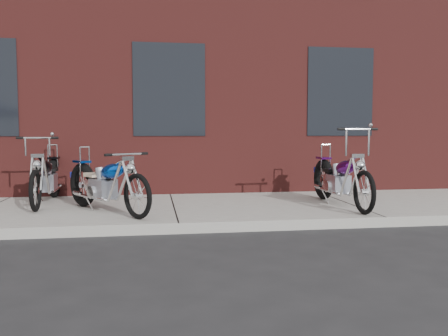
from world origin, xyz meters
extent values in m
plane|color=#2B2B2C|center=(0.00, 0.00, 0.00)|extent=(120.00, 120.00, 0.00)
cube|color=gray|center=(0.00, 1.50, 0.07)|extent=(22.00, 3.00, 0.15)
cube|color=#5B1F1D|center=(0.00, 8.00, 4.00)|extent=(22.00, 10.00, 8.00)
torus|color=black|center=(2.75, 1.72, 0.52)|extent=(0.16, 0.74, 0.74)
torus|color=black|center=(2.78, 0.11, 0.48)|extent=(0.09, 0.67, 0.67)
cube|color=#9EA5B4|center=(2.76, 1.06, 0.51)|extent=(0.30, 0.42, 0.31)
ellipsoid|color=#4E0E64|center=(2.77, 0.78, 0.81)|extent=(0.28, 0.57, 0.31)
cube|color=black|center=(2.76, 1.33, 0.71)|extent=(0.25, 0.29, 0.06)
cylinder|color=silver|center=(2.78, 0.24, 0.75)|extent=(0.05, 0.30, 0.55)
cylinder|color=silver|center=(2.78, 0.37, 1.43)|extent=(0.56, 0.04, 0.03)
cylinder|color=silver|center=(2.75, 1.64, 0.91)|extent=(0.02, 0.02, 0.49)
cylinder|color=silver|center=(2.88, 1.29, 0.38)|extent=(0.07, 0.92, 0.05)
torus|color=black|center=(-1.39, 1.55, 0.51)|extent=(0.54, 0.67, 0.73)
torus|color=black|center=(-0.47, 0.26, 0.48)|extent=(0.44, 0.57, 0.66)
cube|color=#9EA5B4|center=(-1.02, 1.03, 0.50)|extent=(0.46, 0.49, 0.30)
ellipsoid|color=#0941B2|center=(-0.85, 0.80, 0.80)|extent=(0.54, 0.60, 0.31)
cube|color=#C5AC8D|center=(-1.17, 1.24, 0.70)|extent=(0.36, 0.37, 0.06)
cylinder|color=silver|center=(-0.54, 0.37, 0.74)|extent=(0.20, 0.26, 0.54)
cylinder|color=silver|center=(-0.62, 0.47, 1.07)|extent=(0.47, 0.35, 0.03)
cylinder|color=silver|center=(-1.35, 1.49, 0.90)|extent=(0.03, 0.03, 0.48)
cylinder|color=silver|center=(-1.05, 1.28, 0.37)|extent=(0.57, 0.77, 0.05)
torus|color=black|center=(-2.16, 2.70, 0.51)|extent=(0.16, 0.73, 0.73)
torus|color=black|center=(-2.13, 1.11, 0.48)|extent=(0.08, 0.66, 0.66)
cube|color=#9EA5B4|center=(-2.15, 2.05, 0.50)|extent=(0.29, 0.41, 0.30)
ellipsoid|color=black|center=(-2.15, 1.77, 0.80)|extent=(0.27, 0.56, 0.31)
cube|color=black|center=(-2.16, 2.32, 0.71)|extent=(0.25, 0.29, 0.06)
cylinder|color=silver|center=(-2.14, 1.24, 0.74)|extent=(0.05, 0.29, 0.55)
cylinder|color=silver|center=(-2.14, 1.37, 1.29)|extent=(0.56, 0.04, 0.03)
cylinder|color=silver|center=(-2.16, 2.62, 0.90)|extent=(0.02, 0.02, 0.49)
cylinder|color=silver|center=(-2.03, 2.28, 0.37)|extent=(0.07, 0.91, 0.05)
camera|label=1|loc=(-0.35, -6.36, 1.39)|focal=38.00mm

